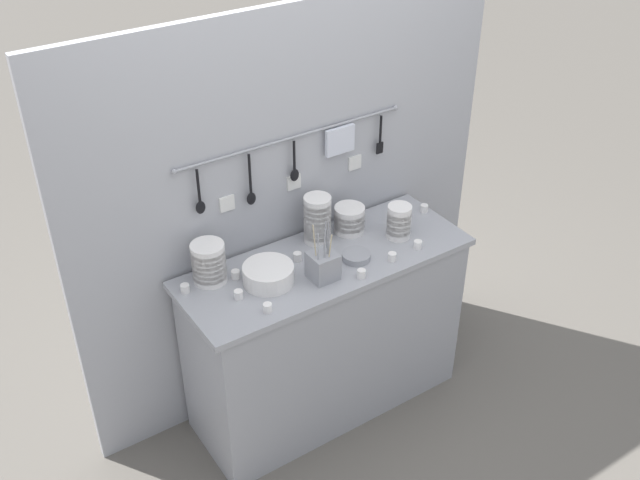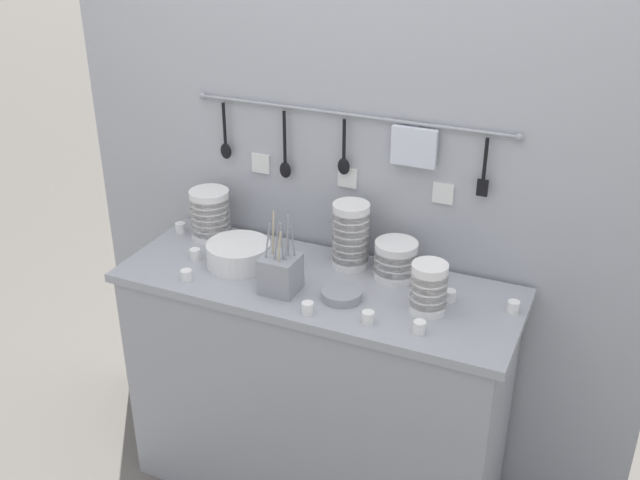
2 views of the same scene
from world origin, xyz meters
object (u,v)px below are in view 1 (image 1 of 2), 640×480
cutlery_caddy (323,265)px  cup_mid_row (361,274)px  bowl_stack_short_front (399,222)px  cup_back_left (418,245)px  cup_back_right (236,274)px  cup_centre (185,289)px  bowl_stack_nested_right (317,219)px  steel_mixing_bowl (356,256)px  cup_front_right (297,257)px  cup_front_left (424,208)px  plate_stack (269,275)px  cup_beside_plates (392,257)px  bowl_stack_wide_centre (209,263)px  bowl_stack_tall_left (349,219)px  cup_by_caddy (268,308)px  cup_edge_near (239,295)px  cup_edge_far (394,222)px

cutlery_caddy → cup_mid_row: bearing=-33.5°
bowl_stack_short_front → cup_back_left: size_ratio=4.32×
cup_back_right → cup_centre: bearing=172.4°
bowl_stack_short_front → cutlery_caddy: cutlery_caddy is taller
bowl_stack_nested_right → steel_mixing_bowl: (0.06, -0.22, -0.10)m
bowl_stack_short_front → cup_centre: bowl_stack_short_front is taller
cup_back_right → cup_mid_row: bearing=-32.9°
steel_mixing_bowl → cup_mid_row: size_ratio=3.39×
cup_front_right → cup_front_left: same height
plate_stack → cup_centre: (-0.33, 0.14, -0.02)m
bowl_stack_short_front → cup_beside_plates: (-0.14, -0.14, -0.06)m
steel_mixing_bowl → cup_back_right: 0.55m
bowl_stack_wide_centre → cup_front_right: bearing=-11.7°
steel_mixing_bowl → cup_centre: (-0.75, 0.20, 0.00)m
bowl_stack_tall_left → steel_mixing_bowl: bowl_stack_tall_left is taller
bowl_stack_wide_centre → steel_mixing_bowl: (0.62, -0.22, -0.08)m
bowl_stack_wide_centre → cup_back_left: size_ratio=4.83×
cup_by_caddy → cup_beside_plates: size_ratio=1.00×
bowl_stack_short_front → cup_mid_row: size_ratio=4.32×
bowl_stack_wide_centre → cup_edge_near: bowl_stack_wide_centre is taller
cup_centre → cup_edge_far: 1.07m
cup_front_left → cup_edge_far: 0.20m
bowl_stack_nested_right → cup_centre: (-0.68, -0.02, -0.10)m
steel_mixing_bowl → cup_edge_near: (-0.58, 0.04, 0.00)m
cup_front_right → cup_back_right: bearing=173.4°
cup_centre → steel_mixing_bowl: bearing=-15.2°
cup_back_left → cup_edge_near: bearing=171.6°
cup_by_caddy → bowl_stack_short_front: bearing=10.2°
cutlery_caddy → cup_front_left: (0.72, 0.18, -0.05)m
bowl_stack_tall_left → bowl_stack_nested_right: (-0.17, 0.02, 0.05)m
cup_front_left → cup_back_left: bearing=-135.3°
cup_front_left → cup_edge_near: (-1.10, -0.10, 0.00)m
cup_edge_far → cup_back_left: bearing=-98.9°
cup_edge_near → cup_beside_plates: size_ratio=1.00×
plate_stack → bowl_stack_nested_right: bearing=24.1°
cutlery_caddy → cup_centre: 0.59m
cup_back_right → cup_back_left: size_ratio=1.00×
bowl_stack_wide_centre → cup_edge_near: size_ratio=4.83×
cup_by_caddy → cup_front_left: bearing=13.3°
cup_by_caddy → cup_beside_plates: (0.65, 0.00, 0.00)m
bowl_stack_wide_centre → cup_edge_near: bearing=-76.8°
cup_by_caddy → cup_edge_far: same height
bowl_stack_wide_centre → bowl_stack_tall_left: bearing=-0.9°
bowl_stack_nested_right → cup_centre: size_ratio=6.03×
cup_by_caddy → cutlery_caddy: bearing=12.3°
bowl_stack_tall_left → cup_back_right: bearing=-176.7°
bowl_stack_nested_right → cup_edge_near: 0.56m
bowl_stack_short_front → bowl_stack_nested_right: (-0.33, 0.18, 0.03)m
bowl_stack_short_front → bowl_stack_tall_left: size_ratio=1.14×
bowl_stack_nested_right → cup_centre: bowl_stack_nested_right is taller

